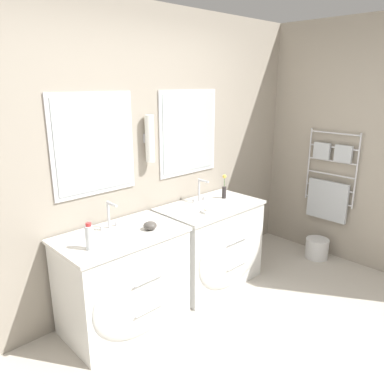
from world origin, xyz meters
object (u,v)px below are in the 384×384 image
amenity_bowl (150,226)px  flower_vase (224,189)px  vanity_right (213,244)px  toiletry_bottle (89,237)px  waste_bin (317,248)px  vanity_left (126,281)px

amenity_bowl → flower_vase: bearing=8.0°
vanity_right → toiletry_bottle: toiletry_bottle is taller
amenity_bowl → vanity_right: bearing=4.1°
toiletry_bottle → amenity_bowl: size_ratio=1.82×
flower_vase → waste_bin: flower_vase is taller
vanity_left → waste_bin: bearing=-11.2°
amenity_bowl → waste_bin: size_ratio=0.43×
toiletry_bottle → waste_bin: 2.76m
toiletry_bottle → flower_vase: flower_vase is taller
amenity_bowl → waste_bin: bearing=-10.9°
vanity_right → waste_bin: bearing=-19.8°
toiletry_bottle → amenity_bowl: 0.54m
flower_vase → waste_bin: 1.40m
vanity_right → waste_bin: size_ratio=3.83×
amenity_bowl → flower_vase: 1.07m
vanity_right → flower_vase: size_ratio=4.02×
flower_vase → toiletry_bottle: bearing=-174.6°
amenity_bowl → vanity_left: bearing=165.5°
vanity_left → waste_bin: (2.30, -0.46, -0.29)m
flower_vase → waste_bin: (1.02, -0.55, -0.80)m
vanity_right → amenity_bowl: 0.92m
vanity_left → vanity_right: same height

